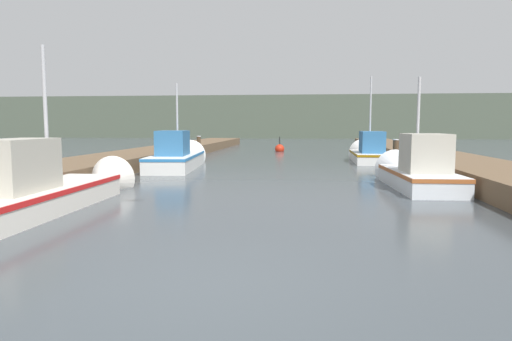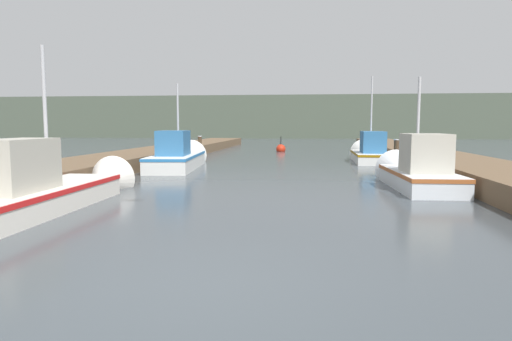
{
  "view_description": "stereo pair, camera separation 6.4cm",
  "coord_description": "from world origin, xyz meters",
  "views": [
    {
      "loc": [
        1.1,
        -4.49,
        1.76
      ],
      "look_at": [
        -0.44,
        8.78,
        0.41
      ],
      "focal_mm": 32.0,
      "sensor_mm": 36.0,
      "label": 1
    },
    {
      "loc": [
        1.16,
        -4.48,
        1.76
      ],
      "look_at": [
        -0.44,
        8.78,
        0.41
      ],
      "focal_mm": 32.0,
      "sensor_mm": 36.0,
      "label": 2
    }
  ],
  "objects": [
    {
      "name": "distant_shore_ridge",
      "position": [
        0.0,
        60.34,
        2.71
      ],
      "size": [
        120.0,
        16.0,
        5.42
      ],
      "color": "#4C5647",
      "rests_on": "ground_plane"
    },
    {
      "name": "mooring_piling_0",
      "position": [
        -5.28,
        6.24,
        0.55
      ],
      "size": [
        0.3,
        0.3,
        1.08
      ],
      "color": "#473523",
      "rests_on": "ground_plane"
    },
    {
      "name": "channel_buoy",
      "position": [
        -0.79,
        25.11,
        0.17
      ],
      "size": [
        0.61,
        0.61,
        1.11
      ],
      "color": "red",
      "rests_on": "ground_plane"
    },
    {
      "name": "fishing_boat_0",
      "position": [
        -4.29,
        4.68,
        0.41
      ],
      "size": [
        1.47,
        6.21,
        3.74
      ],
      "rotation": [
        0.0,
        0.0,
        0.02
      ],
      "color": "silver",
      "rests_on": "ground_plane"
    },
    {
      "name": "mooring_piling_1",
      "position": [
        -5.09,
        20.73,
        0.56
      ],
      "size": [
        0.24,
        0.24,
        1.11
      ],
      "color": "#473523",
      "rests_on": "ground_plane"
    },
    {
      "name": "ground_plane",
      "position": [
        0.0,
        0.0,
        0.0
      ],
      "size": [
        200.0,
        200.0,
        0.0
      ],
      "color": "#3D4449"
    },
    {
      "name": "fishing_boat_1",
      "position": [
        4.1,
        8.87,
        0.44
      ],
      "size": [
        1.62,
        4.9,
        3.48
      ],
      "rotation": [
        0.0,
        0.0,
        0.05
      ],
      "color": "silver",
      "rests_on": "ground_plane"
    },
    {
      "name": "fishing_boat_2",
      "position": [
        -4.2,
        13.7,
        0.45
      ],
      "size": [
        2.15,
        6.22,
        3.84
      ],
      "rotation": [
        0.0,
        0.0,
        0.1
      ],
      "color": "silver",
      "rests_on": "ground_plane"
    },
    {
      "name": "dock_right",
      "position": [
        6.46,
        16.0,
        0.27
      ],
      "size": [
        2.77,
        40.0,
        0.54
      ],
      "color": "brown",
      "rests_on": "ground_plane"
    },
    {
      "name": "fishing_boat_3",
      "position": [
        3.96,
        17.96,
        0.41
      ],
      "size": [
        1.64,
        5.26,
        4.51
      ],
      "rotation": [
        0.0,
        0.0,
        -0.01
      ],
      "color": "silver",
      "rests_on": "ground_plane"
    },
    {
      "name": "dock_left",
      "position": [
        -6.46,
        16.0,
        0.27
      ],
      "size": [
        2.77,
        40.0,
        0.54
      ],
      "color": "brown",
      "rests_on": "ground_plane"
    },
    {
      "name": "mooring_piling_2",
      "position": [
        5.05,
        16.92,
        0.55
      ],
      "size": [
        0.3,
        0.3,
        1.09
      ],
      "color": "#473523",
      "rests_on": "ground_plane"
    }
  ]
}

